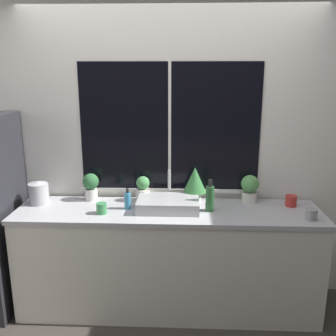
% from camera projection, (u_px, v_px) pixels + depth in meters
% --- Properties ---
extents(ground_plane, '(14.00, 14.00, 0.00)m').
position_uv_depth(ground_plane, '(166.00, 328.00, 2.98)').
color(ground_plane, '#38332D').
extents(wall_back, '(8.00, 0.09, 2.70)m').
position_uv_depth(wall_back, '(170.00, 146.00, 3.26)').
color(wall_back, silver).
rests_on(wall_back, ground_plane).
extents(counter, '(2.47, 0.59, 0.89)m').
position_uv_depth(counter, '(168.00, 259.00, 3.14)').
color(counter, silver).
rests_on(counter, ground_plane).
extents(sink, '(0.50, 0.39, 0.27)m').
position_uv_depth(sink, '(168.00, 204.00, 3.04)').
color(sink, '#ADADB2').
rests_on(sink, counter).
extents(potted_plant_far_left, '(0.14, 0.14, 0.24)m').
position_uv_depth(potted_plant_far_left, '(91.00, 185.00, 3.23)').
color(potted_plant_far_left, silver).
rests_on(potted_plant_far_left, counter).
extents(potted_plant_center_left, '(0.13, 0.13, 0.22)m').
position_uv_depth(potted_plant_center_left, '(143.00, 189.00, 3.22)').
color(potted_plant_center_left, silver).
rests_on(potted_plant_center_left, counter).
extents(potted_plant_center_right, '(0.20, 0.20, 0.30)m').
position_uv_depth(potted_plant_center_right, '(195.00, 182.00, 3.18)').
color(potted_plant_center_right, silver).
rests_on(potted_plant_center_right, counter).
extents(potted_plant_far_right, '(0.15, 0.15, 0.24)m').
position_uv_depth(potted_plant_far_right, '(250.00, 188.00, 3.17)').
color(potted_plant_far_right, silver).
rests_on(potted_plant_far_right, counter).
extents(soap_bottle, '(0.05, 0.05, 0.17)m').
position_uv_depth(soap_bottle, '(128.00, 200.00, 3.04)').
color(soap_bottle, teal).
rests_on(soap_bottle, counter).
extents(bottle_tall, '(0.07, 0.07, 0.26)m').
position_uv_depth(bottle_tall, '(210.00, 198.00, 2.98)').
color(bottle_tall, '#235128').
rests_on(bottle_tall, counter).
extents(mug_red, '(0.09, 0.09, 0.09)m').
position_uv_depth(mug_red, '(291.00, 201.00, 3.10)').
color(mug_red, '#B72D28').
rests_on(mug_red, counter).
extents(mug_green, '(0.08, 0.08, 0.09)m').
position_uv_depth(mug_green, '(102.00, 208.00, 2.94)').
color(mug_green, '#38844C').
rests_on(mug_green, counter).
extents(mug_grey, '(0.08, 0.08, 0.08)m').
position_uv_depth(mug_grey, '(311.00, 214.00, 2.82)').
color(mug_grey, gray).
rests_on(mug_grey, counter).
extents(kettle, '(0.16, 0.16, 0.20)m').
position_uv_depth(kettle, '(39.00, 193.00, 3.15)').
color(kettle, '#B2B2B7').
rests_on(kettle, counter).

